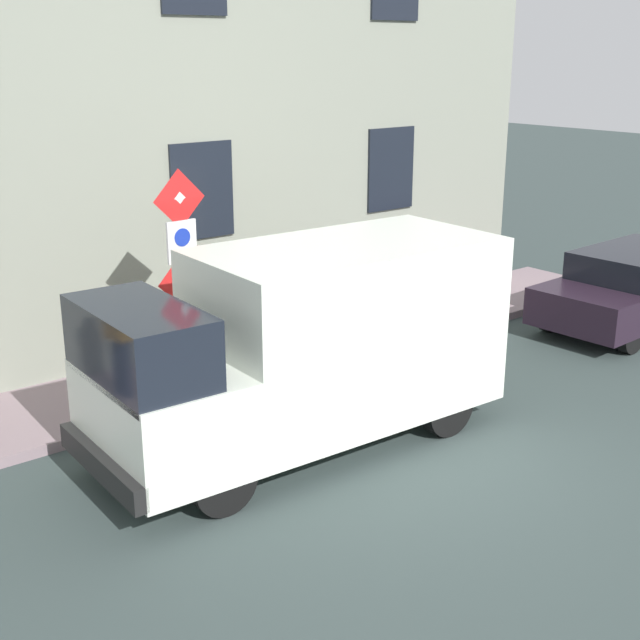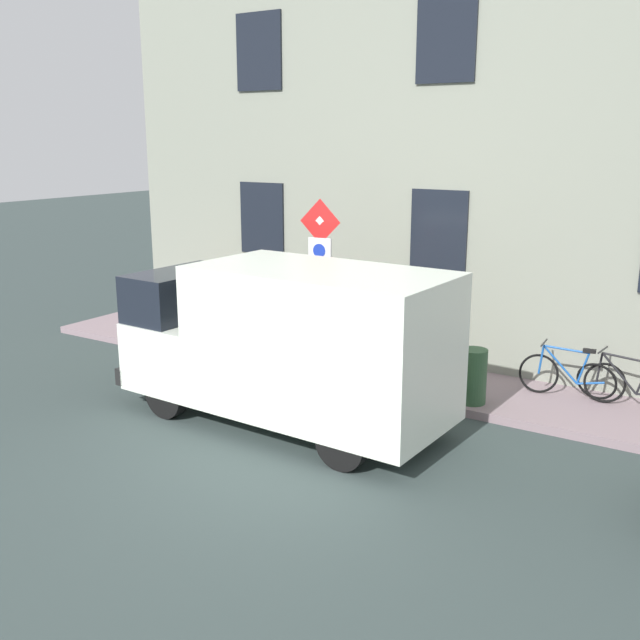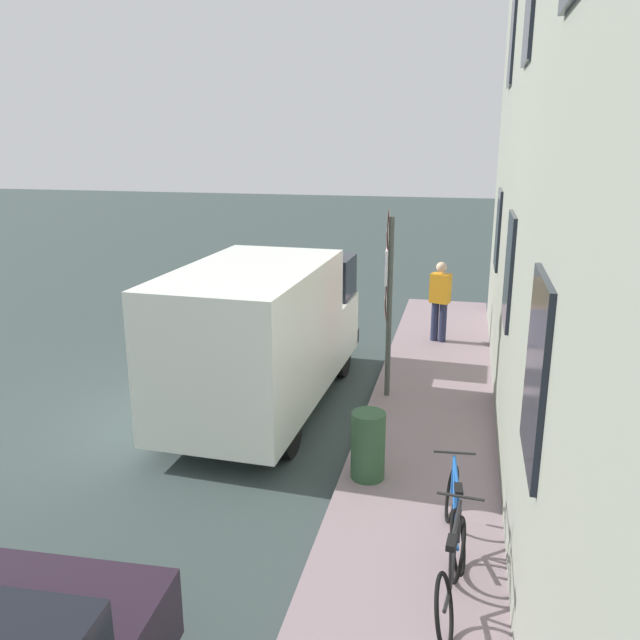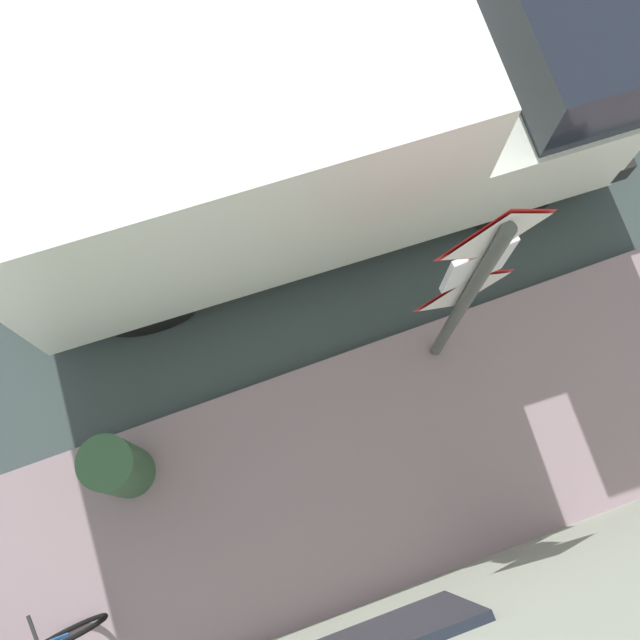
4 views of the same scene
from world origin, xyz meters
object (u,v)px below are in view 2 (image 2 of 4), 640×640
(litter_bin, at_px, (473,376))
(pedestrian, at_px, (207,297))
(bicycle_blue, at_px, (571,376))
(bicycle_black, at_px, (630,385))
(sign_post_stacked, at_px, (320,268))
(delivery_van, at_px, (288,341))

(litter_bin, bearing_deg, pedestrian, 84.45)
(bicycle_blue, xyz_separation_m, litter_bin, (-1.12, 1.27, 0.08))
(bicycle_black, height_order, bicycle_blue, same)
(sign_post_stacked, height_order, pedestrian, sign_post_stacked)
(delivery_van, bearing_deg, bicycle_black, -141.87)
(delivery_van, xyz_separation_m, bicycle_black, (3.18, -4.39, -0.82))
(delivery_van, height_order, litter_bin, delivery_van)
(pedestrian, height_order, litter_bin, pedestrian)
(delivery_van, height_order, bicycle_black, delivery_van)
(sign_post_stacked, bearing_deg, bicycle_black, -75.78)
(delivery_van, bearing_deg, pedestrian, -31.87)
(bicycle_blue, relative_size, litter_bin, 1.91)
(delivery_van, distance_m, bicycle_blue, 4.78)
(sign_post_stacked, height_order, delivery_van, sign_post_stacked)
(sign_post_stacked, distance_m, bicycle_blue, 4.58)
(pedestrian, distance_m, litter_bin, 6.16)
(bicycle_black, bearing_deg, delivery_van, 40.99)
(litter_bin, bearing_deg, delivery_van, 132.98)
(bicycle_black, relative_size, litter_bin, 1.91)
(delivery_van, height_order, bicycle_blue, delivery_van)
(sign_post_stacked, relative_size, bicycle_blue, 1.78)
(sign_post_stacked, relative_size, litter_bin, 3.40)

